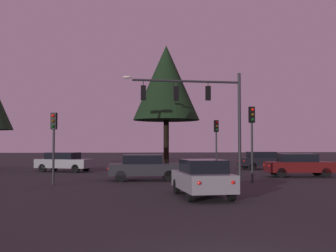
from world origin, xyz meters
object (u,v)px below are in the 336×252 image
car_nearside_lane (202,177)px  car_crossing_right (144,167)px  car_far_lane (64,162)px  car_parked_lot (263,160)px  traffic_signal_mast_arm (202,103)px  car_crossing_left (299,165)px  tree_left_far (166,83)px  traffic_light_median (252,129)px  traffic_light_corner_right (216,135)px  traffic_light_corner_left (54,133)px

car_nearside_lane → car_crossing_right: bearing=102.9°
car_far_lane → car_parked_lot: same height
traffic_signal_mast_arm → car_crossing_left: (6.70, 0.78, -3.94)m
car_nearside_lane → car_crossing_right: same height
tree_left_far → traffic_light_median: bearing=-70.0°
traffic_light_corner_right → car_nearside_lane: bearing=-105.9°
car_far_lane → car_parked_lot: 16.76m
traffic_light_corner_left → car_nearside_lane: size_ratio=0.93×
traffic_signal_mast_arm → traffic_light_corner_right: (2.23, 5.37, -1.89)m
car_nearside_lane → traffic_light_corner_left: bearing=137.6°
car_parked_lot → traffic_light_corner_right: bearing=-142.3°
traffic_light_corner_left → car_parked_lot: size_ratio=0.90×
traffic_light_corner_left → car_crossing_right: size_ratio=0.89×
traffic_light_median → car_nearside_lane: traffic_light_median is taller
traffic_signal_mast_arm → traffic_light_corner_left: bearing=-162.8°
car_crossing_left → tree_left_far: (-8.13, 6.29, 6.26)m
traffic_light_corner_right → car_crossing_left: size_ratio=0.87×
traffic_light_corner_right → car_nearside_lane: (-4.07, -14.28, -2.05)m
traffic_light_median → car_crossing_right: size_ratio=0.98×
car_parked_lot → traffic_signal_mast_arm: bearing=-128.1°
traffic_light_median → car_crossing_right: traffic_light_median is taller
traffic_light_corner_left → car_nearside_lane: 9.43m
traffic_light_corner_right → traffic_light_median: 8.38m
traffic_signal_mast_arm → car_far_lane: size_ratio=1.60×
car_parked_lot → tree_left_far: size_ratio=0.42×
traffic_light_median → car_nearside_lane: size_ratio=1.03×
car_far_lane → tree_left_far: bearing=-6.6°
traffic_light_corner_left → car_crossing_left: traffic_light_corner_left is taller
traffic_signal_mast_arm → car_crossing_left: bearing=6.7°
traffic_light_corner_right → car_crossing_left: traffic_light_corner_right is taller
car_far_lane → traffic_light_median: bearing=-43.3°
traffic_light_corner_right → car_parked_lot: traffic_light_corner_right is taller
traffic_light_corner_left → traffic_light_median: bearing=-1.7°
car_nearside_lane → car_crossing_left: same height
traffic_signal_mast_arm → traffic_light_median: (2.23, -3.01, -1.71)m
car_parked_lot → tree_left_far: tree_left_far is taller
traffic_light_corner_right → car_far_lane: (-11.66, 2.63, -2.05)m
traffic_light_corner_right → car_far_lane: 12.13m
car_parked_lot → car_far_lane: bearing=-175.6°
traffic_light_median → traffic_light_corner_left: bearing=178.3°
traffic_signal_mast_arm → traffic_light_median: bearing=-53.4°
traffic_light_corner_right → car_crossing_right: 8.81m
car_nearside_lane → car_parked_lot: same height
traffic_light_corner_left → car_nearside_lane: bearing=-42.4°
traffic_light_corner_left → traffic_light_median: (10.89, -0.32, 0.28)m
car_crossing_right → traffic_light_corner_left: bearing=-159.5°
traffic_light_corner_left → traffic_light_median: traffic_light_median is taller
traffic_signal_mast_arm → traffic_light_median: 4.12m
tree_left_far → car_far_lane: bearing=173.4°
traffic_light_corner_left → car_nearside_lane: traffic_light_corner_left is taller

